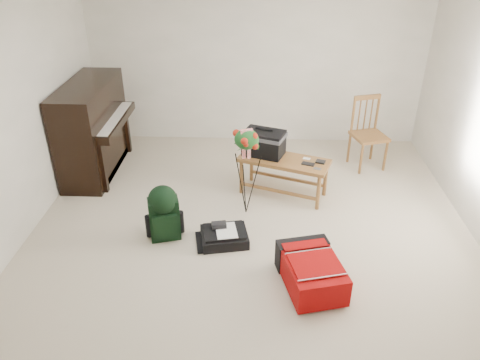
{
  "coord_description": "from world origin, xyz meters",
  "views": [
    {
      "loc": [
        0.07,
        -4.17,
        3.14
      ],
      "look_at": [
        -0.13,
        0.35,
        0.58
      ],
      "focal_mm": 35.0,
      "sensor_mm": 36.0,
      "label": 1
    }
  ],
  "objects_px": {
    "flower_stand": "(246,172)",
    "piano": "(93,130)",
    "dining_chair": "(369,134)",
    "black_duffel": "(224,236)",
    "bench": "(269,150)",
    "red_suitcase": "(311,268)",
    "green_backpack": "(163,210)"
  },
  "relations": [
    {
      "from": "black_duffel",
      "to": "bench",
      "type": "bearing_deg",
      "value": 54.65
    },
    {
      "from": "dining_chair",
      "to": "flower_stand",
      "type": "height_order",
      "value": "flower_stand"
    },
    {
      "from": "red_suitcase",
      "to": "green_backpack",
      "type": "height_order",
      "value": "green_backpack"
    },
    {
      "from": "black_duffel",
      "to": "flower_stand",
      "type": "height_order",
      "value": "flower_stand"
    },
    {
      "from": "red_suitcase",
      "to": "black_duffel",
      "type": "height_order",
      "value": "red_suitcase"
    },
    {
      "from": "bench",
      "to": "piano",
      "type": "bearing_deg",
      "value": -172.61
    },
    {
      "from": "piano",
      "to": "dining_chair",
      "type": "distance_m",
      "value": 3.8
    },
    {
      "from": "piano",
      "to": "black_duffel",
      "type": "height_order",
      "value": "piano"
    },
    {
      "from": "flower_stand",
      "to": "green_backpack",
      "type": "bearing_deg",
      "value": -166.83
    },
    {
      "from": "flower_stand",
      "to": "dining_chair",
      "type": "bearing_deg",
      "value": 19.39
    },
    {
      "from": "dining_chair",
      "to": "flower_stand",
      "type": "bearing_deg",
      "value": -159.06
    },
    {
      "from": "dining_chair",
      "to": "red_suitcase",
      "type": "relative_size",
      "value": 1.17
    },
    {
      "from": "red_suitcase",
      "to": "black_duffel",
      "type": "bearing_deg",
      "value": 131.16
    },
    {
      "from": "piano",
      "to": "bench",
      "type": "relative_size",
      "value": 1.25
    },
    {
      "from": "dining_chair",
      "to": "black_duffel",
      "type": "xyz_separation_m",
      "value": [
        -1.89,
        -1.92,
        -0.41
      ]
    },
    {
      "from": "green_backpack",
      "to": "dining_chair",
      "type": "bearing_deg",
      "value": 20.08
    },
    {
      "from": "piano",
      "to": "bench",
      "type": "height_order",
      "value": "piano"
    },
    {
      "from": "dining_chair",
      "to": "black_duffel",
      "type": "relative_size",
      "value": 1.76
    },
    {
      "from": "bench",
      "to": "red_suitcase",
      "type": "height_order",
      "value": "bench"
    },
    {
      "from": "red_suitcase",
      "to": "green_backpack",
      "type": "bearing_deg",
      "value": 142.47
    },
    {
      "from": "flower_stand",
      "to": "piano",
      "type": "bearing_deg",
      "value": 135.55
    },
    {
      "from": "dining_chair",
      "to": "flower_stand",
      "type": "distance_m",
      "value": 2.13
    },
    {
      "from": "black_duffel",
      "to": "piano",
      "type": "bearing_deg",
      "value": 128.27
    },
    {
      "from": "dining_chair",
      "to": "flower_stand",
      "type": "relative_size",
      "value": 0.89
    },
    {
      "from": "red_suitcase",
      "to": "flower_stand",
      "type": "xyz_separation_m",
      "value": [
        -0.67,
        1.21,
        0.38
      ]
    },
    {
      "from": "piano",
      "to": "bench",
      "type": "bearing_deg",
      "value": -12.75
    },
    {
      "from": "bench",
      "to": "red_suitcase",
      "type": "relative_size",
      "value": 1.41
    },
    {
      "from": "bench",
      "to": "black_duffel",
      "type": "xyz_separation_m",
      "value": [
        -0.48,
        -1.08,
        -0.53
      ]
    },
    {
      "from": "bench",
      "to": "green_backpack",
      "type": "relative_size",
      "value": 1.86
    },
    {
      "from": "piano",
      "to": "black_duffel",
      "type": "distance_m",
      "value": 2.55
    },
    {
      "from": "bench",
      "to": "flower_stand",
      "type": "distance_m",
      "value": 0.55
    },
    {
      "from": "black_duffel",
      "to": "green_backpack",
      "type": "relative_size",
      "value": 0.88
    }
  ]
}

